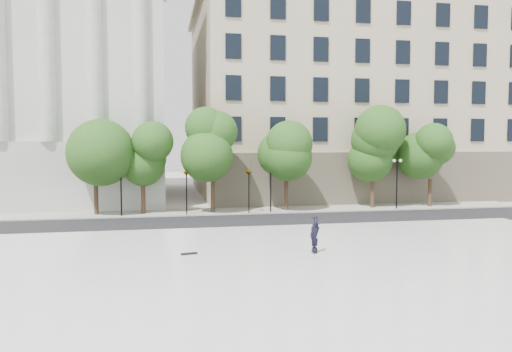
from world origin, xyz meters
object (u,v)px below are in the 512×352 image
at_px(traffic_light_west, 186,170).
at_px(skateboard, 189,254).
at_px(person_lying, 314,248).
at_px(traffic_light_east, 249,169).

height_order(traffic_light_west, skateboard, traffic_light_west).
bearing_deg(traffic_light_west, person_lying, -71.78).
distance_m(traffic_light_west, person_lying, 17.79).
distance_m(traffic_light_east, person_lying, 16.94).
relative_size(traffic_light_east, skateboard, 5.27).
bearing_deg(person_lying, traffic_light_east, 47.62).
bearing_deg(traffic_light_east, traffic_light_west, 180.00).
relative_size(traffic_light_west, person_lying, 2.35).
height_order(traffic_light_east, skateboard, traffic_light_east).
bearing_deg(person_lying, traffic_light_west, 64.49).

